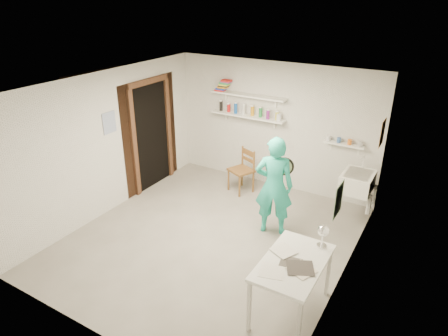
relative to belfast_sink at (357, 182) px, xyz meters
The scene contains 27 objects.
floor 2.54m from the belfast_sink, 135.83° to the right, with size 4.00×4.50×0.02m, color slate.
ceiling 2.98m from the belfast_sink, 135.83° to the right, with size 4.00×4.50×0.02m, color silver.
wall_back 1.90m from the belfast_sink, 162.26° to the left, with size 4.00×0.02×2.40m, color silver.
wall_front 4.36m from the belfast_sink, 113.84° to the right, with size 4.00×0.02×2.40m, color silver.
wall_left 4.16m from the belfast_sink, 155.67° to the right, with size 0.02×4.50×2.40m, color silver.
wall_right 1.79m from the belfast_sink, 81.30° to the right, with size 0.02×4.50×2.40m, color silver.
doorway_recess 3.81m from the belfast_sink, behind, with size 0.02×0.90×2.00m, color black.
corridor_box 4.51m from the belfast_sink, behind, with size 1.40×1.50×2.10m, color brown.
door_lintel 4.01m from the belfast_sink, behind, with size 0.06×1.05×0.10m, color brown.
door_jamb_near 3.91m from the belfast_sink, 162.82° to the right, with size 0.06×0.10×2.00m, color brown.
door_jamb_far 3.74m from the belfast_sink, behind, with size 0.06×0.10×2.00m, color brown.
shelf_lower 2.38m from the belfast_sink, 169.18° to the left, with size 1.50×0.22×0.03m, color white.
shelf_upper 2.52m from the belfast_sink, 169.18° to the left, with size 1.50×0.22×0.03m, color white.
ledge_shelf 0.75m from the belfast_sink, 130.40° to the left, with size 0.70×0.14×0.03m, color white.
poster_left 4.17m from the belfast_sink, 156.18° to the right, with size 0.01×0.28×0.36m, color #334C7F.
poster_right_a 0.89m from the belfast_sink, 22.79° to the left, with size 0.01×0.34×0.42m, color #995933.
poster_right_b 2.40m from the belfast_sink, 83.96° to the right, with size 0.01×0.30×0.38m, color #3F724C.
belfast_sink is the anchor object (origin of this frame).
man 1.45m from the belfast_sink, 135.15° to the right, with size 0.59×0.38×1.60m, color #25B9A1.
wall_clock 1.31m from the belfast_sink, 139.67° to the right, with size 0.29×0.29×0.04m, color beige.
wooden_chair 2.13m from the belfast_sink, behind, with size 0.41×0.39×0.87m, color brown.
work_table 2.55m from the belfast_sink, 92.50° to the right, with size 0.66×1.11×0.74m, color silver.
desk_lamp 2.10m from the belfast_sink, 88.00° to the right, with size 0.14×0.14×0.14m, color silver.
spray_cans 2.41m from the belfast_sink, 169.18° to the left, with size 1.29×0.06×0.17m.
book_stack 3.05m from the belfast_sink, behind, with size 0.32×0.14×0.22m.
ledge_pots 0.78m from the belfast_sink, 130.40° to the left, with size 0.48×0.07×0.09m.
papers 2.53m from the belfast_sink, 92.50° to the right, with size 0.30×0.22×0.02m.
Camera 1 is at (2.84, -4.41, 3.57)m, focal length 32.00 mm.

